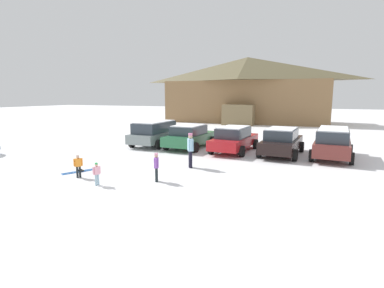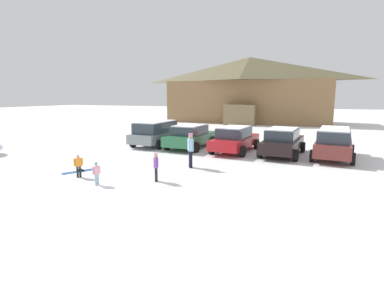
{
  "view_description": "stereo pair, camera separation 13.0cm",
  "coord_description": "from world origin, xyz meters",
  "px_view_note": "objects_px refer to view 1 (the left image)",
  "views": [
    {
      "loc": [
        5.9,
        -7.0,
        3.43
      ],
      "look_at": [
        0.84,
        5.26,
        1.28
      ],
      "focal_mm": 28.0,
      "sensor_mm": 36.0,
      "label": 1
    },
    {
      "loc": [
        6.02,
        -6.95,
        3.43
      ],
      "look_at": [
        0.84,
        5.26,
        1.28
      ],
      "focal_mm": 28.0,
      "sensor_mm": 36.0,
      "label": 2
    }
  ],
  "objects_px": {
    "parked_green_coupe": "(190,136)",
    "skier_child_in_pink_snowsuit": "(97,173)",
    "parked_maroon_van": "(333,142)",
    "skier_child_in_orange_jacket": "(78,165)",
    "ski_lodge": "(247,89)",
    "parked_grey_wagon": "(155,132)",
    "skier_adult_in_blue_parka": "(190,148)",
    "skier_child_in_purple_jacket": "(156,166)",
    "parked_black_sedan": "(282,141)",
    "pair_of_skis": "(80,171)",
    "parked_red_sedan": "(234,139)"
  },
  "relations": [
    {
      "from": "parked_green_coupe",
      "to": "skier_child_in_pink_snowsuit",
      "type": "bearing_deg",
      "value": -90.25
    },
    {
      "from": "parked_maroon_van",
      "to": "skier_child_in_orange_jacket",
      "type": "height_order",
      "value": "parked_maroon_van"
    },
    {
      "from": "ski_lodge",
      "to": "skier_child_in_pink_snowsuit",
      "type": "height_order",
      "value": "ski_lodge"
    },
    {
      "from": "parked_grey_wagon",
      "to": "skier_adult_in_blue_parka",
      "type": "relative_size",
      "value": 2.7
    },
    {
      "from": "skier_adult_in_blue_parka",
      "to": "parked_grey_wagon",
      "type": "bearing_deg",
      "value": 133.2
    },
    {
      "from": "parked_maroon_van",
      "to": "skier_adult_in_blue_parka",
      "type": "relative_size",
      "value": 2.76
    },
    {
      "from": "skier_child_in_purple_jacket",
      "to": "skier_adult_in_blue_parka",
      "type": "xyz_separation_m",
      "value": [
        0.35,
        2.72,
        0.28
      ]
    },
    {
      "from": "parked_black_sedan",
      "to": "parked_maroon_van",
      "type": "height_order",
      "value": "parked_maroon_van"
    },
    {
      "from": "parked_grey_wagon",
      "to": "skier_child_in_purple_jacket",
      "type": "bearing_deg",
      "value": -60.33
    },
    {
      "from": "skier_child_in_orange_jacket",
      "to": "skier_child_in_purple_jacket",
      "type": "bearing_deg",
      "value": 12.81
    },
    {
      "from": "parked_black_sedan",
      "to": "skier_child_in_purple_jacket",
      "type": "relative_size",
      "value": 4.04
    },
    {
      "from": "parked_green_coupe",
      "to": "ski_lodge",
      "type": "bearing_deg",
      "value": 92.42
    },
    {
      "from": "parked_green_coupe",
      "to": "parked_maroon_van",
      "type": "xyz_separation_m",
      "value": [
        8.57,
        -0.09,
        0.11
      ]
    },
    {
      "from": "parked_black_sedan",
      "to": "ski_lodge",
      "type": "bearing_deg",
      "value": 107.45
    },
    {
      "from": "skier_child_in_pink_snowsuit",
      "to": "pair_of_skis",
      "type": "xyz_separation_m",
      "value": [
        -2.15,
        1.4,
        -0.48
      ]
    },
    {
      "from": "parked_grey_wagon",
      "to": "skier_adult_in_blue_parka",
      "type": "bearing_deg",
      "value": -46.8
    },
    {
      "from": "parked_grey_wagon",
      "to": "parked_red_sedan",
      "type": "relative_size",
      "value": 0.94
    },
    {
      "from": "parked_maroon_van",
      "to": "skier_child_in_orange_jacket",
      "type": "distance_m",
      "value": 13.15
    },
    {
      "from": "skier_child_in_purple_jacket",
      "to": "ski_lodge",
      "type": "bearing_deg",
      "value": 95.34
    },
    {
      "from": "parked_black_sedan",
      "to": "skier_child_in_orange_jacket",
      "type": "distance_m",
      "value": 11.14
    },
    {
      "from": "ski_lodge",
      "to": "parked_maroon_van",
      "type": "xyz_separation_m",
      "value": [
        9.47,
        -21.46,
        -3.32
      ]
    },
    {
      "from": "skier_child_in_pink_snowsuit",
      "to": "pair_of_skis",
      "type": "distance_m",
      "value": 2.61
    },
    {
      "from": "parked_black_sedan",
      "to": "skier_child_in_orange_jacket",
      "type": "xyz_separation_m",
      "value": [
        -7.38,
        -8.35,
        -0.25
      ]
    },
    {
      "from": "skier_child_in_pink_snowsuit",
      "to": "skier_adult_in_blue_parka",
      "type": "bearing_deg",
      "value": 61.48
    },
    {
      "from": "skier_child_in_purple_jacket",
      "to": "pair_of_skis",
      "type": "relative_size",
      "value": 0.75
    },
    {
      "from": "parked_red_sedan",
      "to": "pair_of_skis",
      "type": "xyz_separation_m",
      "value": [
        -5.23,
        -7.54,
        -0.78
      ]
    },
    {
      "from": "parked_black_sedan",
      "to": "pair_of_skis",
      "type": "height_order",
      "value": "parked_black_sedan"
    },
    {
      "from": "parked_green_coupe",
      "to": "skier_child_in_pink_snowsuit",
      "type": "xyz_separation_m",
      "value": [
        -0.04,
        -9.15,
        -0.29
      ]
    },
    {
      "from": "ski_lodge",
      "to": "pair_of_skis",
      "type": "height_order",
      "value": "ski_lodge"
    },
    {
      "from": "skier_child_in_orange_jacket",
      "to": "pair_of_skis",
      "type": "distance_m",
      "value": 1.19
    },
    {
      "from": "parked_red_sedan",
      "to": "skier_child_in_orange_jacket",
      "type": "distance_m",
      "value": 9.51
    },
    {
      "from": "parked_red_sedan",
      "to": "parked_black_sedan",
      "type": "distance_m",
      "value": 2.83
    },
    {
      "from": "skier_child_in_purple_jacket",
      "to": "pair_of_skis",
      "type": "distance_m",
      "value": 4.06
    },
    {
      "from": "skier_adult_in_blue_parka",
      "to": "pair_of_skis",
      "type": "relative_size",
      "value": 1.07
    },
    {
      "from": "parked_green_coupe",
      "to": "parked_red_sedan",
      "type": "distance_m",
      "value": 3.05
    },
    {
      "from": "parked_grey_wagon",
      "to": "parked_black_sedan",
      "type": "relative_size",
      "value": 0.96
    },
    {
      "from": "parked_red_sedan",
      "to": "parked_maroon_van",
      "type": "height_order",
      "value": "parked_maroon_van"
    },
    {
      "from": "parked_black_sedan",
      "to": "pair_of_skis",
      "type": "bearing_deg",
      "value": -136.93
    },
    {
      "from": "parked_grey_wagon",
      "to": "pair_of_skis",
      "type": "height_order",
      "value": "parked_grey_wagon"
    },
    {
      "from": "skier_child_in_purple_jacket",
      "to": "skier_adult_in_blue_parka",
      "type": "distance_m",
      "value": 2.75
    },
    {
      "from": "parked_green_coupe",
      "to": "pair_of_skis",
      "type": "xyz_separation_m",
      "value": [
        -2.19,
        -7.75,
        -0.77
      ]
    },
    {
      "from": "parked_grey_wagon",
      "to": "parked_green_coupe",
      "type": "relative_size",
      "value": 0.96
    },
    {
      "from": "parked_maroon_van",
      "to": "skier_child_in_purple_jacket",
      "type": "distance_m",
      "value": 10.25
    },
    {
      "from": "ski_lodge",
      "to": "parked_maroon_van",
      "type": "bearing_deg",
      "value": -66.19
    },
    {
      "from": "parked_red_sedan",
      "to": "skier_child_in_orange_jacket",
      "type": "height_order",
      "value": "parked_red_sedan"
    },
    {
      "from": "parked_green_coupe",
      "to": "skier_adult_in_blue_parka",
      "type": "distance_m",
      "value": 5.53
    },
    {
      "from": "skier_adult_in_blue_parka",
      "to": "pair_of_skis",
      "type": "distance_m",
      "value": 5.19
    },
    {
      "from": "parked_green_coupe",
      "to": "skier_child_in_orange_jacket",
      "type": "height_order",
      "value": "parked_green_coupe"
    },
    {
      "from": "skier_adult_in_blue_parka",
      "to": "skier_child_in_pink_snowsuit",
      "type": "bearing_deg",
      "value": -118.52
    },
    {
      "from": "skier_child_in_purple_jacket",
      "to": "skier_child_in_orange_jacket",
      "type": "height_order",
      "value": "skier_child_in_purple_jacket"
    }
  ]
}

